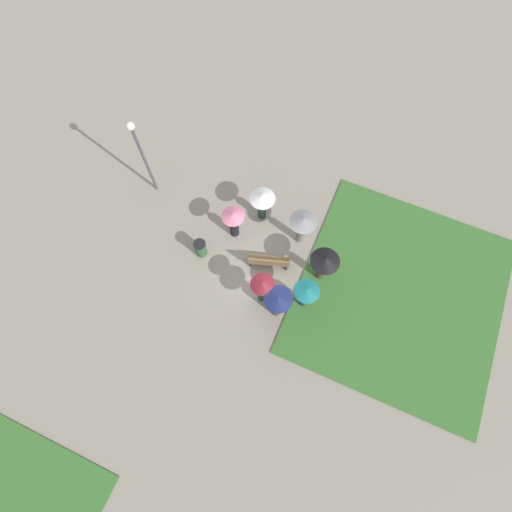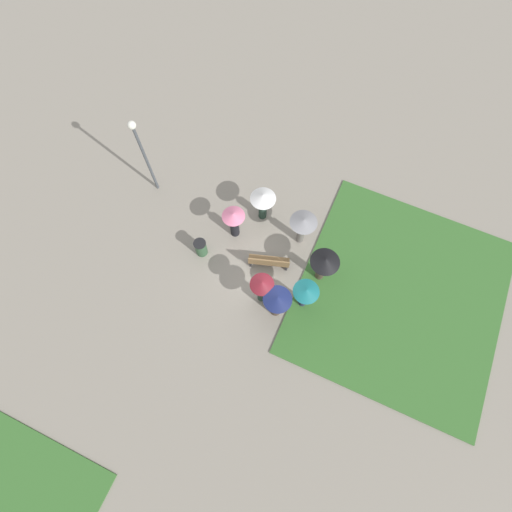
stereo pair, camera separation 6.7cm
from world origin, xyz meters
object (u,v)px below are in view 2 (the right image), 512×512
park_bench (269,262)px  crowd_person_white (263,201)px  trash_bin (201,248)px  crowd_person_black (324,264)px  lamp_post (142,149)px  crowd_person_maroon (262,287)px  crowd_person_teal (305,294)px  crowd_person_navy (277,302)px  crowd_person_grey (303,225)px  crowd_person_pink (234,221)px

park_bench → crowd_person_white: size_ratio=0.98×
trash_bin → crowd_person_black: 5.13m
lamp_post → crowd_person_maroon: (-6.44, 2.83, -1.43)m
crowd_person_teal → crowd_person_navy: bearing=164.5°
crowd_person_grey → crowd_person_pink: crowd_person_grey is taller
crowd_person_black → crowd_person_navy: 2.37m
trash_bin → crowd_person_pink: (-0.90, -1.40, 0.68)m
crowd_person_white → trash_bin: bearing=-85.0°
crowd_person_teal → crowd_person_white: bearing=78.4°
crowd_person_navy → crowd_person_black: bearing=-46.4°
trash_bin → crowd_person_white: 3.24m
crowd_person_grey → crowd_person_maroon: (0.44, 3.06, -0.02)m
crowd_person_black → crowd_person_white: size_ratio=1.06×
park_bench → crowd_person_navy: 2.12m
park_bench → crowd_person_white: bearing=-77.8°
crowd_person_teal → crowd_person_black: crowd_person_black is taller
crowd_person_white → crowd_person_pink: crowd_person_white is taller
crowd_person_navy → lamp_post: bearing=46.8°
lamp_post → crowd_person_grey: size_ratio=2.35×
trash_bin → crowd_person_maroon: crowd_person_maroon is taller
park_bench → crowd_person_pink: bearing=-40.9°
trash_bin → crowd_person_white: (-1.64, -2.65, 0.87)m
crowd_person_white → crowd_person_maroon: bearing=-30.0°
crowd_person_white → lamp_post: bearing=-136.1°
park_bench → crowd_person_maroon: (-0.29, 1.38, 0.89)m
lamp_post → crowd_person_teal: bearing=163.6°
trash_bin → crowd_person_grey: bearing=-147.7°
crowd_person_pink → crowd_person_teal: bearing=57.4°
crowd_person_maroon → crowd_person_pink: bearing=-95.3°
trash_bin → crowd_person_pink: bearing=-122.5°
crowd_person_navy → crowd_person_pink: crowd_person_navy is taller
crowd_person_maroon → trash_bin: bearing=-65.0°
crowd_person_black → trash_bin: bearing=-34.4°
crowd_person_grey → crowd_person_navy: (-0.30, 3.34, -0.10)m
trash_bin → crowd_person_white: crowd_person_white is taller
lamp_post → park_bench: bearing=166.7°
crowd_person_grey → crowd_person_maroon: size_ratio=0.95×
trash_bin → crowd_person_black: size_ratio=0.48×
lamp_post → trash_bin: (-3.32, 2.03, -2.33)m
park_bench → crowd_person_white: crowd_person_white is taller
crowd_person_grey → crowd_person_black: (-1.36, 1.23, 0.05)m
crowd_person_pink → lamp_post: bearing=-106.5°
crowd_person_grey → crowd_person_white: 1.97m
crowd_person_maroon → crowd_person_pink: (2.23, -2.21, -0.22)m
lamp_post → crowd_person_maroon: lamp_post is taller
crowd_person_navy → crowd_person_teal: bearing=-67.9°
crowd_person_pink → park_bench: bearing=58.8°
crowd_person_black → park_bench: bearing=-34.0°
park_bench → crowd_person_black: 2.34m
crowd_person_grey → crowd_person_pink: 2.81m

